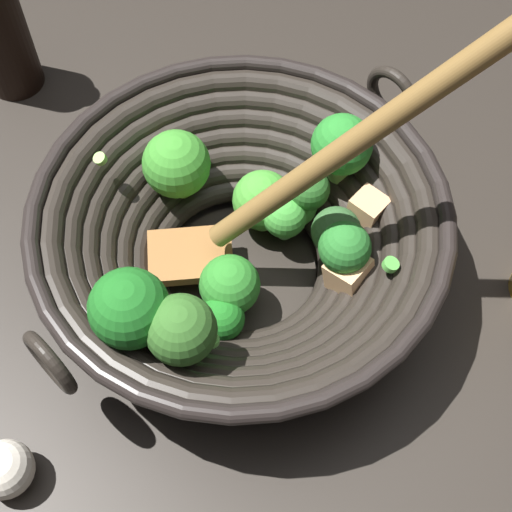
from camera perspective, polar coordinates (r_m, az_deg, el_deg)
name	(u,v)px	position (r m, az deg, el deg)	size (l,w,h in m)	color
ground_plane	(242,274)	(0.66, -1.10, -1.37)	(4.00, 4.00, 0.00)	#28231E
wok	(241,234)	(0.60, -1.14, 1.66)	(0.35, 0.33, 0.29)	black
garlic_bulb	(5,469)	(0.60, -18.55, -15.11)	(0.04, 0.04, 0.04)	silver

